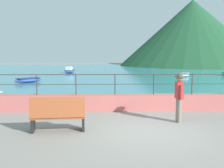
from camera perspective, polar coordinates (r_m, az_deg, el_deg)
ground_plane at (r=8.70m, az=7.08°, el=-10.04°), size 120.00×120.00×0.00m
promenade_wall at (r=11.71m, az=4.74°, el=-3.92°), size 20.00×0.56×0.70m
railing at (r=11.57m, az=4.79°, el=0.81°), size 18.44×0.04×0.90m
lake_water at (r=34.19m, az=0.54°, el=2.51°), size 64.00×44.32×0.06m
hill_main at (r=55.10m, az=16.61°, el=10.34°), size 28.07×28.07×12.62m
bench_main at (r=8.67m, az=-11.43°, el=-6.36°), size 1.74×0.71×1.13m
person_walking at (r=9.89m, az=14.05°, el=-2.36°), size 0.38×0.57×1.75m
boat_2 at (r=23.27m, az=-17.36°, el=0.83°), size 2.29×2.23×0.36m
boat_4 at (r=33.02m, az=-9.00°, el=2.80°), size 1.27×2.42×0.76m
boat_5 at (r=28.72m, az=15.12°, el=1.95°), size 1.82×2.46×0.36m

